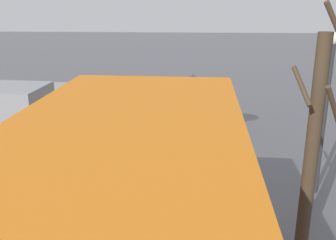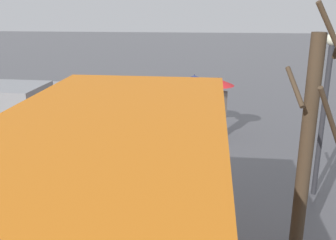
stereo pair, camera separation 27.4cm
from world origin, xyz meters
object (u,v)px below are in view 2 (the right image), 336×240
Objects in this scene: shopping_cart_vendor at (180,129)px; street_lamp at (325,100)px; hand_dolly_boxes at (155,125)px; pedestrian_black_side at (219,94)px; cargo_van_parked_right at (40,122)px; bare_tree_near at (308,145)px; pedestrian_white_side at (152,108)px; pedestrian_pink_side at (194,90)px.

shopping_cart_vendor is 4.92m from street_lamp.
pedestrian_black_side reaches higher than hand_dolly_boxes.
street_lamp reaches higher than cargo_van_parked_right.
bare_tree_near is at bearing 113.81° from shopping_cart_vendor.
cargo_van_parked_right is at bearing 7.12° from pedestrian_white_side.
street_lamp is at bearing 146.56° from hand_dolly_boxes.
pedestrian_pink_side is at bearing -32.15° from pedestrian_black_side.
cargo_van_parked_right is 2.53× the size of pedestrian_white_side.
shopping_cart_vendor is at bearing -163.87° from hand_dolly_boxes.
shopping_cart_vendor is at bearing -122.92° from pedestrian_white_side.
shopping_cart_vendor is (-3.92, -1.55, -0.61)m from cargo_van_parked_right.
pedestrian_black_side is at bearing -157.46° from cargo_van_parked_right.
cargo_van_parked_right is 2.53× the size of pedestrian_black_side.
shopping_cart_vendor is 1.55m from pedestrian_pink_side.
cargo_van_parked_right is 4.26m from shopping_cart_vendor.
street_lamp reaches higher than shopping_cart_vendor.
street_lamp is at bearing -111.64° from bare_tree_near.
street_lamp is (-4.23, 2.79, 1.63)m from hand_dolly_boxes.
pedestrian_pink_side reaches higher than hand_dolly_boxes.
pedestrian_pink_side reaches higher than shopping_cart_vendor.
pedestrian_black_side is 1.00× the size of pedestrian_white_side.
pedestrian_black_side is at bearing -138.64° from pedestrian_white_side.
street_lamp is at bearing 168.75° from cargo_van_parked_right.
bare_tree_near is at bearing 126.07° from pedestrian_white_side.
hand_dolly_boxes is at bearing -33.44° from street_lamp.
street_lamp is (-2.21, 3.60, 0.79)m from pedestrian_black_side.
hand_dolly_boxes is at bearing -157.10° from cargo_van_parked_right.
cargo_van_parked_right is 7.58m from bare_tree_near.
pedestrian_black_side is at bearing -158.04° from hand_dolly_boxes.
pedestrian_pink_side is at bearing -131.97° from hand_dolly_boxes.
pedestrian_black_side is (-2.01, -0.81, 0.84)m from hand_dolly_boxes.
shopping_cart_vendor is 6.27m from bare_tree_near.
pedestrian_pink_side and pedestrian_black_side have the same top height.
hand_dolly_boxes is 6.39m from bare_tree_near.
hand_dolly_boxes is at bearing -87.80° from pedestrian_white_side.
hand_dolly_boxes is 0.61× the size of pedestrian_white_side.
pedestrian_black_side is 0.56× the size of street_lamp.
pedestrian_white_side is (-0.04, 0.93, 0.83)m from hand_dolly_boxes.
shopping_cart_vendor is 0.49× the size of pedestrian_pink_side.
pedestrian_black_side is at bearing 147.85° from pedestrian_pink_side.
hand_dolly_boxes is (-3.14, -1.33, -0.44)m from cargo_van_parked_right.
hand_dolly_boxes is at bearing -58.71° from bare_tree_near.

